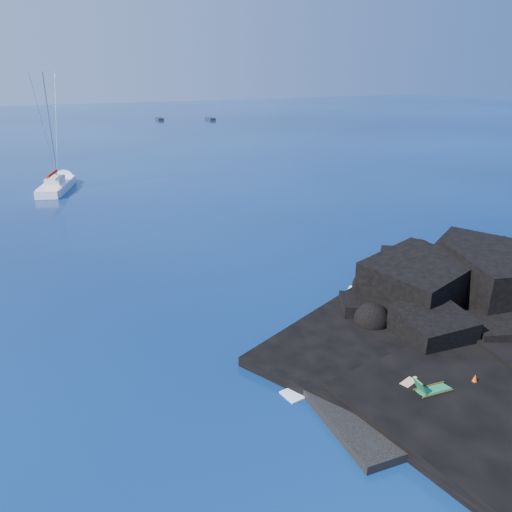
% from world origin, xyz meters
% --- Properties ---
extents(ground, '(400.00, 400.00, 0.00)m').
position_xyz_m(ground, '(0.00, 0.00, 0.00)').
color(ground, '#030E33').
rests_on(ground, ground).
extents(headland, '(24.00, 24.00, 3.60)m').
position_xyz_m(headland, '(13.00, 3.00, 0.00)').
color(headland, black).
rests_on(headland, ground).
extents(beach, '(9.08, 6.86, 0.70)m').
position_xyz_m(beach, '(4.50, 0.50, 0.00)').
color(beach, black).
rests_on(beach, ground).
extents(surf_foam, '(10.00, 8.00, 0.06)m').
position_xyz_m(surf_foam, '(5.00, 5.00, 0.00)').
color(surf_foam, white).
rests_on(surf_foam, ground).
extents(sailboat, '(6.46, 11.87, 12.33)m').
position_xyz_m(sailboat, '(-3.13, 46.40, 0.00)').
color(sailboat, white).
rests_on(sailboat, ground).
extents(deck_chair, '(1.59, 0.85, 1.04)m').
position_xyz_m(deck_chair, '(4.65, -0.31, 0.87)').
color(deck_chair, '#1B7A41').
rests_on(deck_chair, beach).
extents(towel, '(1.94, 1.26, 0.05)m').
position_xyz_m(towel, '(4.21, 0.56, 0.37)').
color(towel, white).
rests_on(towel, beach).
extents(sunbather, '(1.77, 0.90, 0.27)m').
position_xyz_m(sunbather, '(4.21, 0.56, 0.53)').
color(sunbather, '#E7A379').
rests_on(sunbather, towel).
extents(marker_cone, '(0.40, 0.40, 0.58)m').
position_xyz_m(marker_cone, '(6.59, -0.64, 0.64)').
color(marker_cone, '#F8490D').
rests_on(marker_cone, beach).
extents(distant_boat_a, '(1.99, 4.72, 0.61)m').
position_xyz_m(distant_boat_a, '(32.18, 120.49, 0.00)').
color(distant_boat_a, black).
rests_on(distant_boat_a, ground).
extents(distant_boat_b, '(1.81, 4.81, 0.63)m').
position_xyz_m(distant_boat_b, '(44.09, 114.44, 0.00)').
color(distant_boat_b, '#242328').
rests_on(distant_boat_b, ground).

